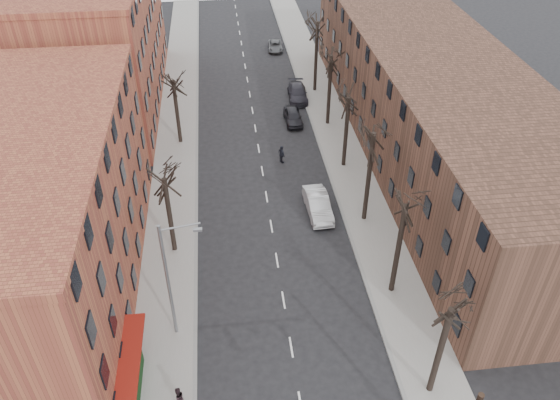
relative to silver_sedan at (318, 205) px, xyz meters
name	(u,v)px	position (x,y,z in m)	size (l,w,h in m)	color
sidewalk_left	(177,137)	(-12.00, 13.69, -0.74)	(4.00, 90.00, 0.15)	gray
sidewalk_right	(333,128)	(4.00, 13.69, -0.74)	(4.00, 90.00, 0.15)	gray
building_left_near	(30,222)	(-20.00, -6.31, 5.18)	(12.00, 26.00, 12.00)	brown
building_left_far	(95,41)	(-20.00, 22.69, 6.18)	(12.00, 28.00, 14.00)	brown
building_right	(432,103)	(12.00, 8.69, 4.18)	(12.00, 50.00, 10.00)	#543427
awning_left	(137,390)	(-13.40, -15.31, -0.82)	(1.20, 7.00, 0.15)	maroon
hedge	(131,399)	(-13.50, -16.31, -0.17)	(0.80, 6.00, 1.00)	black
tree_right_a	(429,390)	(3.60, -17.31, -0.82)	(5.20, 5.20, 10.00)	black
tree_right_b	(391,291)	(3.60, -9.31, -0.82)	(5.20, 5.20, 10.80)	black
tree_right_c	(364,219)	(3.60, -1.31, -0.82)	(5.20, 5.20, 11.60)	black
tree_right_d	(343,166)	(3.60, 6.69, -0.82)	(5.20, 5.20, 10.00)	black
tree_right_e	(327,124)	(3.60, 14.69, -0.82)	(5.20, 5.20, 10.80)	black
tree_right_f	(315,91)	(3.60, 22.69, -0.82)	(5.20, 5.20, 11.60)	black
tree_left_a	(175,250)	(-11.60, -3.31, -0.82)	(5.20, 5.20, 9.50)	black
tree_left_b	(181,143)	(-11.60, 12.69, -0.82)	(5.20, 5.20, 9.50)	black
streetlight	(170,277)	(-11.03, -11.31, 4.19)	(2.45, 0.22, 9.03)	slate
silver_sedan	(318,205)	(0.00, 0.00, 0.00)	(1.73, 4.97, 1.64)	silver
parked_car_near	(293,116)	(0.05, 15.45, -0.10)	(1.69, 4.20, 1.43)	black
parked_car_mid	(298,93)	(1.30, 20.82, -0.08)	(2.06, 5.06, 1.47)	#23212A
parked_car_far	(275,46)	(0.40, 35.59, -0.26)	(1.86, 4.03, 1.12)	#4F5156
pedestrian_b	(178,398)	(-10.84, -16.77, 0.13)	(0.78, 0.61, 1.61)	black
pedestrian_crossing	(282,154)	(-2.07, 7.92, 0.07)	(1.04, 0.43, 1.78)	black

